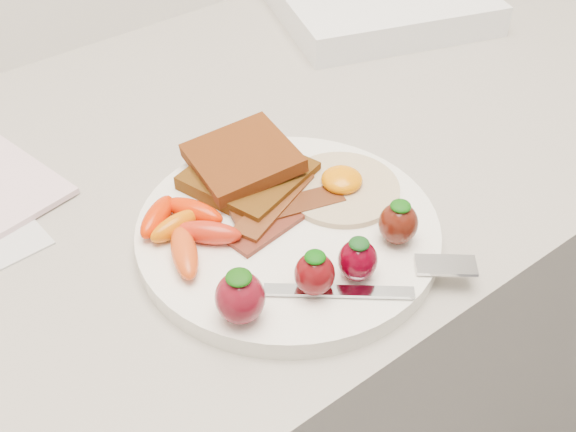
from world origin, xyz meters
TOP-DOWN VIEW (x-y plane):
  - counter at (0.00, 1.70)m, footprint 2.00×0.60m
  - plate at (-0.02, 1.56)m, footprint 0.27×0.27m
  - toast_lower at (-0.01, 1.63)m, footprint 0.12×0.12m
  - toast_upper at (-0.01, 1.64)m, footprint 0.11×0.10m
  - fried_egg at (0.05, 1.56)m, footprint 0.12×0.12m
  - bacon_strips at (-0.01, 1.57)m, footprint 0.12×0.07m
  - baby_carrots at (-0.10, 1.60)m, footprint 0.08×0.11m
  - strawberries at (-0.04, 1.48)m, footprint 0.19×0.06m
  - fork at (0.01, 1.45)m, footprint 0.17×0.10m
  - appliance at (0.36, 1.83)m, footprint 0.32×0.29m

SIDE VIEW (x-z plane):
  - counter at x=0.00m, z-range 0.00..0.90m
  - plate at x=-0.02m, z-range 0.90..0.92m
  - appliance at x=0.36m, z-range 0.90..0.94m
  - fork at x=0.01m, z-range 0.92..0.92m
  - bacon_strips at x=-0.01m, z-range 0.92..0.93m
  - fried_egg at x=0.05m, z-range 0.91..0.93m
  - toast_lower at x=-0.01m, z-range 0.92..0.93m
  - baby_carrots at x=-0.10m, z-range 0.92..0.94m
  - strawberries at x=-0.04m, z-range 0.91..0.96m
  - toast_upper at x=-0.01m, z-range 0.93..0.95m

